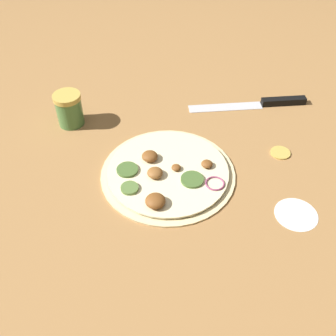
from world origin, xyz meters
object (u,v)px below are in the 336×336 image
Objects in this scene: pizza at (167,173)px; spice_jar at (69,109)px; knife at (268,103)px; loose_cap at (281,152)px.

pizza is 0.30m from spice_jar.
knife reaches higher than loose_cap.
loose_cap is at bearing 82.98° from knife.
spice_jar is 0.51m from loose_cap.
loose_cap is at bearing -83.24° from pizza.
pizza reaches higher than knife.
spice_jar is at bearing 3.30° from knife.
spice_jar is (0.21, 0.21, 0.03)m from pizza.
spice_jar is (-0.00, 0.50, 0.03)m from knife.
knife is 0.50m from spice_jar.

